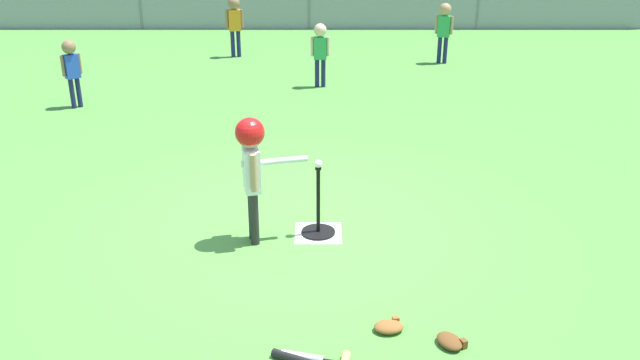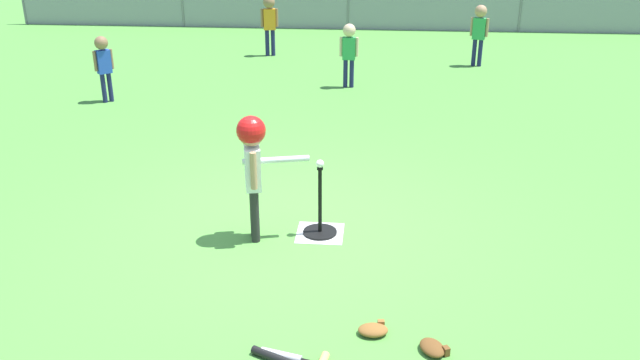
{
  "view_description": "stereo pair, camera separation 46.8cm",
  "coord_description": "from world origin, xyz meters",
  "px_view_note": "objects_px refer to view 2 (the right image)",
  "views": [
    {
      "loc": [
        0.26,
        -5.65,
        2.95
      ],
      "look_at": [
        0.24,
        -0.06,
        0.55
      ],
      "focal_mm": 37.36,
      "sensor_mm": 36.0,
      "label": 1
    },
    {
      "loc": [
        0.73,
        -5.63,
        2.95
      ],
      "look_at": [
        0.24,
        -0.06,
        0.55
      ],
      "focal_mm": 37.36,
      "sensor_mm": 36.0,
      "label": 2
    }
  ],
  "objects_px": {
    "spare_bat_silver": "(290,357)",
    "glove_tossed_aside": "(433,348)",
    "baseball_on_tee": "(320,164)",
    "fielder_deep_right": "(479,27)",
    "fielder_near_left": "(103,60)",
    "batting_tee": "(320,223)",
    "batter_child": "(253,153)",
    "fielder_near_right": "(349,47)",
    "glove_near_bats": "(373,330)",
    "fielder_deep_left": "(269,18)"
  },
  "relations": [
    {
      "from": "fielder_deep_left",
      "to": "glove_tossed_aside",
      "type": "relative_size",
      "value": 4.34
    },
    {
      "from": "batter_child",
      "to": "spare_bat_silver",
      "type": "xyz_separation_m",
      "value": [
        0.54,
        -1.75,
        -0.82
      ]
    },
    {
      "from": "baseball_on_tee",
      "to": "fielder_deep_left",
      "type": "relative_size",
      "value": 0.06
    },
    {
      "from": "spare_bat_silver",
      "to": "glove_near_bats",
      "type": "height_order",
      "value": "glove_near_bats"
    },
    {
      "from": "spare_bat_silver",
      "to": "fielder_near_left",
      "type": "bearing_deg",
      "value": 121.15
    },
    {
      "from": "fielder_deep_left",
      "to": "spare_bat_silver",
      "type": "xyz_separation_m",
      "value": [
        1.6,
        -9.39,
        -0.72
      ]
    },
    {
      "from": "spare_bat_silver",
      "to": "fielder_deep_right",
      "type": "bearing_deg",
      "value": 74.96
    },
    {
      "from": "fielder_near_right",
      "to": "fielder_deep_right",
      "type": "bearing_deg",
      "value": 36.47
    },
    {
      "from": "fielder_deep_right",
      "to": "batting_tee",
      "type": "bearing_deg",
      "value": -108.54
    },
    {
      "from": "spare_bat_silver",
      "to": "batting_tee",
      "type": "bearing_deg",
      "value": 88.69
    },
    {
      "from": "batting_tee",
      "to": "batter_child",
      "type": "bearing_deg",
      "value": -166.16
    },
    {
      "from": "batter_child",
      "to": "fielder_near_right",
      "type": "xyz_separation_m",
      "value": [
        0.6,
        5.4,
        -0.17
      ]
    },
    {
      "from": "baseball_on_tee",
      "to": "fielder_deep_right",
      "type": "distance_m",
      "value": 7.35
    },
    {
      "from": "batting_tee",
      "to": "spare_bat_silver",
      "type": "bearing_deg",
      "value": -91.31
    },
    {
      "from": "glove_tossed_aside",
      "to": "spare_bat_silver",
      "type": "bearing_deg",
      "value": -169.32
    },
    {
      "from": "batting_tee",
      "to": "fielder_deep_left",
      "type": "xyz_separation_m",
      "value": [
        -1.64,
        7.5,
        0.64
      ]
    },
    {
      "from": "fielder_near_left",
      "to": "fielder_near_right",
      "type": "bearing_deg",
      "value": 17.82
    },
    {
      "from": "spare_bat_silver",
      "to": "glove_tossed_aside",
      "type": "bearing_deg",
      "value": 10.68
    },
    {
      "from": "batting_tee",
      "to": "fielder_deep_left",
      "type": "height_order",
      "value": "fielder_deep_left"
    },
    {
      "from": "batting_tee",
      "to": "fielder_deep_right",
      "type": "bearing_deg",
      "value": 71.46
    },
    {
      "from": "fielder_near_right",
      "to": "spare_bat_silver",
      "type": "xyz_separation_m",
      "value": [
        -0.06,
        -7.14,
        -0.64
      ]
    },
    {
      "from": "fielder_deep_right",
      "to": "glove_tossed_aside",
      "type": "bearing_deg",
      "value": -99.14
    },
    {
      "from": "batter_child",
      "to": "fielder_deep_right",
      "type": "xyz_separation_m",
      "value": [
        2.92,
        7.11,
        -0.13
      ]
    },
    {
      "from": "batting_tee",
      "to": "batter_child",
      "type": "distance_m",
      "value": 0.95
    },
    {
      "from": "batting_tee",
      "to": "fielder_near_right",
      "type": "distance_m",
      "value": 5.28
    },
    {
      "from": "fielder_near_right",
      "to": "glove_near_bats",
      "type": "distance_m",
      "value": 6.83
    },
    {
      "from": "baseball_on_tee",
      "to": "glove_near_bats",
      "type": "xyz_separation_m",
      "value": [
        0.52,
        -1.53,
        -0.68
      ]
    },
    {
      "from": "spare_bat_silver",
      "to": "glove_tossed_aside",
      "type": "relative_size",
      "value": 2.23
    },
    {
      "from": "fielder_deep_right",
      "to": "glove_tossed_aside",
      "type": "xyz_separation_m",
      "value": [
        -1.4,
        -8.67,
        -0.69
      ]
    },
    {
      "from": "batter_child",
      "to": "glove_near_bats",
      "type": "height_order",
      "value": "batter_child"
    },
    {
      "from": "baseball_on_tee",
      "to": "fielder_deep_right",
      "type": "bearing_deg",
      "value": 71.46
    },
    {
      "from": "fielder_near_left",
      "to": "fielder_deep_left",
      "type": "xyz_separation_m",
      "value": [
        2.0,
        3.42,
        0.09
      ]
    },
    {
      "from": "glove_near_bats",
      "to": "batting_tee",
      "type": "bearing_deg",
      "value": 108.88
    },
    {
      "from": "fielder_near_right",
      "to": "fielder_near_left",
      "type": "distance_m",
      "value": 3.85
    },
    {
      "from": "spare_bat_silver",
      "to": "glove_near_bats",
      "type": "bearing_deg",
      "value": 32.39
    },
    {
      "from": "batter_child",
      "to": "glove_tossed_aside",
      "type": "bearing_deg",
      "value": -45.67
    },
    {
      "from": "batter_child",
      "to": "glove_near_bats",
      "type": "bearing_deg",
      "value": -51.39
    },
    {
      "from": "fielder_deep_left",
      "to": "glove_near_bats",
      "type": "relative_size",
      "value": 4.93
    },
    {
      "from": "fielder_deep_left",
      "to": "fielder_deep_right",
      "type": "bearing_deg",
      "value": -7.58
    },
    {
      "from": "glove_near_bats",
      "to": "glove_tossed_aside",
      "type": "relative_size",
      "value": 0.88
    },
    {
      "from": "batting_tee",
      "to": "baseball_on_tee",
      "type": "relative_size",
      "value": 9.1
    },
    {
      "from": "batting_tee",
      "to": "glove_tossed_aside",
      "type": "bearing_deg",
      "value": -61.11
    },
    {
      "from": "baseball_on_tee",
      "to": "spare_bat_silver",
      "type": "height_order",
      "value": "baseball_on_tee"
    },
    {
      "from": "glove_near_bats",
      "to": "glove_tossed_aside",
      "type": "height_order",
      "value": "same"
    },
    {
      "from": "batter_child",
      "to": "glove_near_bats",
      "type": "xyz_separation_m",
      "value": [
        1.11,
        -1.39,
        -0.81
      ]
    },
    {
      "from": "batter_child",
      "to": "spare_bat_silver",
      "type": "relative_size",
      "value": 2.0
    },
    {
      "from": "fielder_near_left",
      "to": "baseball_on_tee",
      "type": "bearing_deg",
      "value": -48.15
    },
    {
      "from": "fielder_near_right",
      "to": "fielder_deep_right",
      "type": "xyz_separation_m",
      "value": [
        2.32,
        1.71,
        0.05
      ]
    },
    {
      "from": "batting_tee",
      "to": "glove_near_bats",
      "type": "height_order",
      "value": "batting_tee"
    },
    {
      "from": "fielder_near_right",
      "to": "fielder_deep_right",
      "type": "distance_m",
      "value": 2.88
    }
  ]
}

